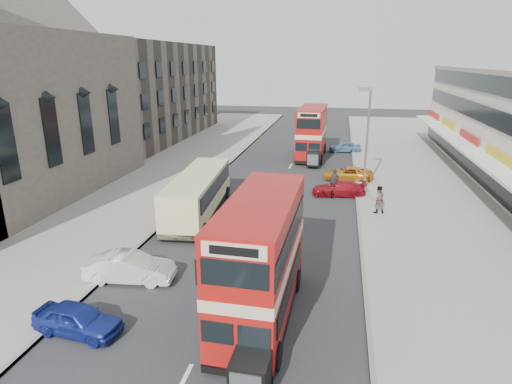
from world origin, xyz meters
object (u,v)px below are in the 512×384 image
Objects in this scene: street_lamp at (366,133)px; bus_second at (312,132)px; pedestrian_near at (378,199)px; cyclist at (334,187)px; car_left_front at (130,268)px; coach at (198,193)px; car_right_a at (338,188)px; car_right_b at (348,174)px; car_right_c at (345,147)px; bus_main at (261,260)px; car_left_near at (78,319)px.

street_lamp reaches higher than bus_second.
cyclist is (-2.97, 3.60, -0.40)m from pedestrian_near.
street_lamp is 1.96× the size of car_left_front.
bus_second is at bearing 111.54° from street_lamp.
coach is 2.50× the size of car_right_a.
bus_second is 9.36m from car_right_b.
coach is at bearing -63.62° from car_right_a.
car_right_a is at bearing 35.40° from cyclist.
car_left_front is at bearing -25.03° from car_right_c.
bus_main is at bearing -10.38° from car_right_b.
car_right_c reaches higher than car_right_b.
car_left_front is at bearing -13.62° from bus_main.
car_right_a is at bearing -98.34° from bus_main.
car_left_front is at bearing -28.05° from car_right_b.
coach is 5.25× the size of pedestrian_near.
coach is 11.05m from car_right_a.
bus_main is 7.09m from car_left_front.
car_right_c is at bearing 94.76° from street_lamp.
cyclist is at bearing -157.90° from street_lamp.
car_left_near is 4.13m from car_left_front.
street_lamp is 4.63m from car_right_a.
car_left_front is 18.02m from car_right_a.
car_left_near is 21.35m from cyclist.
street_lamp is 5.84m from car_right_b.
cyclist reaches higher than car_left_near.
car_left_front is at bearing -125.25° from street_lamp.
car_right_a is 4.67m from car_right_b.
bus_second is 13.43m from car_right_a.
car_left_near is at bearing 41.95° from pedestrian_near.
car_left_near is 0.84× the size of car_right_b.
bus_main is 0.95× the size of bus_second.
bus_second reaches higher than coach.
bus_second reaches higher than car_left_near.
street_lamp reaches higher than cyclist.
coach reaches higher than car_right_b.
bus_main reaches higher than cyclist.
car_right_b is (3.65, 21.67, -1.99)m from bus_main.
car_right_c is 20.32m from pedestrian_near.
coach reaches higher than pedestrian_near.
car_right_b is 1.96× the size of cyclist.
bus_main is at bearing 91.52° from bus_second.
bus_main is (-4.71, -17.76, -2.21)m from street_lamp.
car_right_b is at bearing -6.33° from car_right_c.
bus_second is at bearing -173.86° from car_right_a.
car_right_c is (9.69, 22.48, -0.95)m from coach.
bus_main is at bearing -111.28° from car_left_front.
car_right_b is at bearing 84.75° from cyclist.
car_right_a is (9.50, 15.31, -0.10)m from car_left_front.
bus_main reaches higher than car_left_front.
bus_main is at bearing -16.66° from car_right_a.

